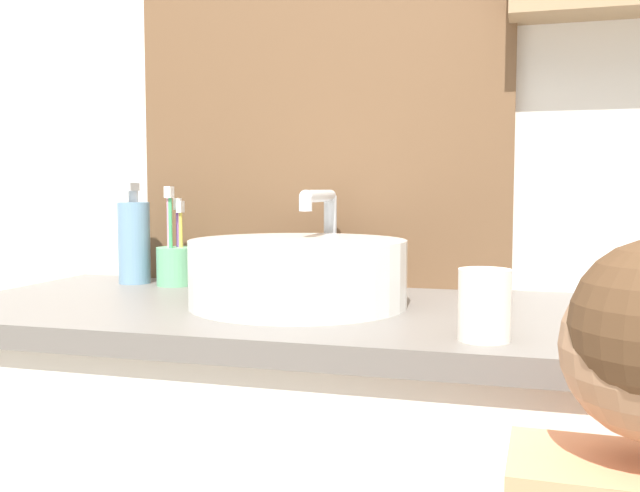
% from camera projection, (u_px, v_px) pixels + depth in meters
% --- Properties ---
extents(wall_back, '(3.20, 0.18, 2.50)m').
position_uv_depth(wall_back, '(443.00, 32.00, 1.33)').
color(wall_back, silver).
rests_on(wall_back, ground_plane).
extents(sink_basin, '(0.35, 0.40, 0.18)m').
position_uv_depth(sink_basin, '(299.00, 271.00, 1.13)').
color(sink_basin, silver).
rests_on(sink_basin, vanity_counter).
extents(toothbrush_holder, '(0.07, 0.07, 0.19)m').
position_uv_depth(toothbrush_holder, '(176.00, 262.00, 1.37)').
color(toothbrush_holder, '#66B27F').
rests_on(toothbrush_holder, vanity_counter).
extents(soap_dispenser, '(0.06, 0.06, 0.20)m').
position_uv_depth(soap_dispenser, '(134.00, 241.00, 1.40)').
color(soap_dispenser, '#6B93B2').
rests_on(soap_dispenser, vanity_counter).
extents(drinking_cup, '(0.06, 0.06, 0.09)m').
position_uv_depth(drinking_cup, '(484.00, 305.00, 0.87)').
color(drinking_cup, silver).
rests_on(drinking_cup, vanity_counter).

